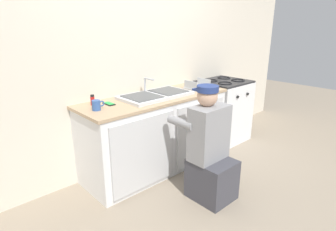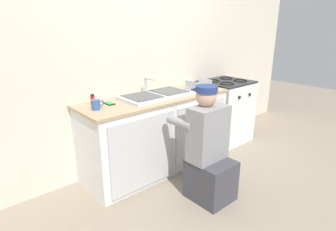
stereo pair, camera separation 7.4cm
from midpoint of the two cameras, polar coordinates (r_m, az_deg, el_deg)
ground_plane at (r=3.23m, az=0.56°, el=-12.16°), size 12.00×12.00×0.00m
back_wall at (r=3.31m, az=-7.25°, el=11.44°), size 6.00×0.10×2.50m
counter_cabinet at (r=3.24m, az=-2.94°, el=-3.84°), size 1.73×0.62×0.83m
countertop at (r=3.11m, az=-3.18°, el=3.61°), size 1.77×0.62×0.03m
sink_double_basin at (r=3.10m, az=-3.22°, el=4.23°), size 0.80×0.44×0.19m
stove_range at (r=4.10m, az=10.50°, el=0.99°), size 0.66×0.62×0.89m
plumber_person at (r=2.71m, az=7.70°, el=-7.59°), size 0.42×0.61×1.10m
cell_phone at (r=2.87m, az=-12.64°, el=2.35°), size 0.07×0.14×0.01m
dish_rack_tray at (r=3.49m, az=5.38°, el=5.86°), size 0.28×0.22×0.11m
spice_bottle_red at (r=2.87m, az=-15.79°, el=3.04°), size 0.04×0.04×0.10m
coffee_mug at (r=2.69m, az=-15.08°, el=2.05°), size 0.13×0.08×0.09m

